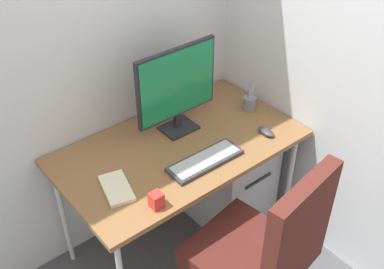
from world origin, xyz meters
name	(u,v)px	position (x,y,z in m)	size (l,w,h in m)	color
ground_plane	(181,241)	(0.00, 0.00, 0.00)	(8.00, 8.00, 0.00)	#4C4C51
wall_back	(128,6)	(0.00, 0.40, 1.40)	(2.97, 0.04, 2.80)	silver
wall_side_right	(318,11)	(0.68, -0.24, 1.40)	(0.04, 2.41, 2.80)	silver
desk	(179,152)	(0.00, 0.00, 0.71)	(1.29, 0.73, 0.76)	brown
office_chair	(262,252)	(-0.02, -0.65, 0.53)	(0.61, 0.61, 1.06)	black
filing_cabinet	(229,177)	(0.37, -0.01, 0.33)	(0.40, 0.47, 0.67)	#B2B5BA
monitor	(177,86)	(0.09, 0.13, 1.03)	(0.49, 0.15, 0.48)	black
keyboard	(205,161)	(0.01, -0.19, 0.77)	(0.41, 0.15, 0.02)	#333338
mouse	(266,132)	(0.43, -0.22, 0.77)	(0.05, 0.11, 0.03)	#333338
pen_holder	(249,103)	(0.53, 0.01, 0.80)	(0.08, 0.08, 0.16)	slate
notebook	(117,188)	(-0.44, -0.08, 0.77)	(0.12, 0.22, 0.02)	beige
desk_clamp_accessory	(156,200)	(-0.35, -0.29, 0.80)	(0.06, 0.06, 0.08)	red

